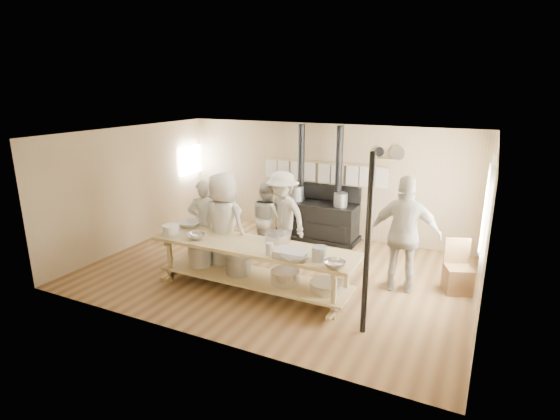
{
  "coord_description": "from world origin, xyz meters",
  "views": [
    {
      "loc": [
        3.43,
        -6.88,
        3.41
      ],
      "look_at": [
        -0.03,
        0.2,
        1.17
      ],
      "focal_mm": 28.0,
      "sensor_mm": 36.0,
      "label": 1
    }
  ],
  "objects_px": {
    "stove": "(318,217)",
    "cook_right": "(405,235)",
    "chair": "(457,277)",
    "cook_left": "(267,218)",
    "prep_table": "(253,263)",
    "cook_center": "(224,225)",
    "cook_by_window": "(282,215)",
    "roasting_pan": "(292,254)",
    "cook_far_left": "(205,224)"
  },
  "relations": [
    {
      "from": "prep_table",
      "to": "cook_center",
      "type": "height_order",
      "value": "cook_center"
    },
    {
      "from": "cook_far_left",
      "to": "cook_center",
      "type": "relative_size",
      "value": 0.89
    },
    {
      "from": "cook_by_window",
      "to": "roasting_pan",
      "type": "height_order",
      "value": "cook_by_window"
    },
    {
      "from": "chair",
      "to": "cook_far_left",
      "type": "bearing_deg",
      "value": 171.19
    },
    {
      "from": "stove",
      "to": "cook_left",
      "type": "bearing_deg",
      "value": -114.41
    },
    {
      "from": "prep_table",
      "to": "chair",
      "type": "bearing_deg",
      "value": 25.75
    },
    {
      "from": "cook_right",
      "to": "cook_left",
      "type": "bearing_deg",
      "value": -20.12
    },
    {
      "from": "cook_far_left",
      "to": "chair",
      "type": "xyz_separation_m",
      "value": [
        4.53,
        0.94,
        -0.59
      ]
    },
    {
      "from": "roasting_pan",
      "to": "cook_by_window",
      "type": "bearing_deg",
      "value": 119.63
    },
    {
      "from": "cook_right",
      "to": "stove",
      "type": "bearing_deg",
      "value": -49.02
    },
    {
      "from": "prep_table",
      "to": "cook_right",
      "type": "bearing_deg",
      "value": 26.73
    },
    {
      "from": "cook_right",
      "to": "cook_by_window",
      "type": "bearing_deg",
      "value": -20.43
    },
    {
      "from": "cook_center",
      "to": "cook_by_window",
      "type": "height_order",
      "value": "cook_center"
    },
    {
      "from": "prep_table",
      "to": "cook_right",
      "type": "distance_m",
      "value": 2.6
    },
    {
      "from": "stove",
      "to": "cook_left",
      "type": "xyz_separation_m",
      "value": [
        -0.61,
        -1.34,
        0.25
      ]
    },
    {
      "from": "cook_center",
      "to": "cook_far_left",
      "type": "bearing_deg",
      "value": -12.5
    },
    {
      "from": "stove",
      "to": "chair",
      "type": "height_order",
      "value": "stove"
    },
    {
      "from": "cook_far_left",
      "to": "chair",
      "type": "distance_m",
      "value": 4.66
    },
    {
      "from": "cook_right",
      "to": "roasting_pan",
      "type": "bearing_deg",
      "value": 33.93
    },
    {
      "from": "cook_far_left",
      "to": "cook_by_window",
      "type": "relative_size",
      "value": 0.96
    },
    {
      "from": "cook_left",
      "to": "cook_center",
      "type": "height_order",
      "value": "cook_center"
    },
    {
      "from": "cook_by_window",
      "to": "chair",
      "type": "xyz_separation_m",
      "value": [
        3.38,
        -0.11,
        -0.63
      ]
    },
    {
      "from": "cook_far_left",
      "to": "cook_center",
      "type": "height_order",
      "value": "cook_center"
    },
    {
      "from": "stove",
      "to": "prep_table",
      "type": "xyz_separation_m",
      "value": [
        -0.0,
        -3.02,
        -0.0
      ]
    },
    {
      "from": "prep_table",
      "to": "cook_by_window",
      "type": "xyz_separation_m",
      "value": [
        -0.23,
        1.63,
        0.38
      ]
    },
    {
      "from": "prep_table",
      "to": "cook_right",
      "type": "relative_size",
      "value": 1.78
    },
    {
      "from": "cook_far_left",
      "to": "cook_right",
      "type": "relative_size",
      "value": 0.85
    },
    {
      "from": "prep_table",
      "to": "chair",
      "type": "distance_m",
      "value": 3.51
    },
    {
      "from": "prep_table",
      "to": "chair",
      "type": "relative_size",
      "value": 3.97
    },
    {
      "from": "stove",
      "to": "cook_right",
      "type": "xyz_separation_m",
      "value": [
        2.28,
        -1.87,
        0.49
      ]
    },
    {
      "from": "stove",
      "to": "cook_center",
      "type": "relative_size",
      "value": 1.34
    },
    {
      "from": "stove",
      "to": "cook_right",
      "type": "height_order",
      "value": "stove"
    },
    {
      "from": "chair",
      "to": "prep_table",
      "type": "bearing_deg",
      "value": -174.78
    },
    {
      "from": "cook_right",
      "to": "roasting_pan",
      "type": "xyz_separation_m",
      "value": [
        -1.45,
        -1.38,
        -0.1
      ]
    },
    {
      "from": "cook_center",
      "to": "roasting_pan",
      "type": "xyz_separation_m",
      "value": [
        1.64,
        -0.61,
        -0.06
      ]
    },
    {
      "from": "cook_right",
      "to": "chair",
      "type": "height_order",
      "value": "cook_right"
    },
    {
      "from": "stove",
      "to": "cook_right",
      "type": "relative_size",
      "value": 1.29
    },
    {
      "from": "cook_left",
      "to": "cook_right",
      "type": "height_order",
      "value": "cook_right"
    },
    {
      "from": "cook_right",
      "to": "prep_table",
      "type": "bearing_deg",
      "value": 17.12
    },
    {
      "from": "stove",
      "to": "cook_center",
      "type": "bearing_deg",
      "value": -107.27
    },
    {
      "from": "cook_far_left",
      "to": "cook_by_window",
      "type": "bearing_deg",
      "value": -170.52
    },
    {
      "from": "stove",
      "to": "prep_table",
      "type": "relative_size",
      "value": 0.72
    },
    {
      "from": "cook_left",
      "to": "cook_by_window",
      "type": "xyz_separation_m",
      "value": [
        0.37,
        -0.06,
        0.13
      ]
    },
    {
      "from": "cook_right",
      "to": "cook_by_window",
      "type": "relative_size",
      "value": 1.12
    },
    {
      "from": "prep_table",
      "to": "cook_center",
      "type": "xyz_separation_m",
      "value": [
        -0.82,
        0.38,
        0.45
      ]
    },
    {
      "from": "chair",
      "to": "roasting_pan",
      "type": "bearing_deg",
      "value": -163.53
    },
    {
      "from": "cook_left",
      "to": "cook_far_left",
      "type": "bearing_deg",
      "value": 84.79
    },
    {
      "from": "stove",
      "to": "chair",
      "type": "relative_size",
      "value": 2.87
    },
    {
      "from": "chair",
      "to": "stove",
      "type": "bearing_deg",
      "value": 134.05
    },
    {
      "from": "cook_far_left",
      "to": "cook_left",
      "type": "xyz_separation_m",
      "value": [
        0.77,
        1.1,
        -0.09
      ]
    }
  ]
}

